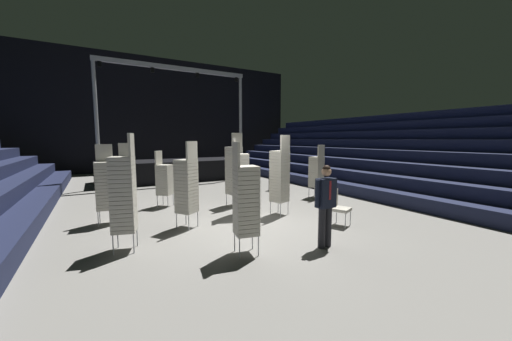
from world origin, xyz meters
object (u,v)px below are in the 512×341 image
object	(u,v)px
chair_stack_aisle_right	(125,174)
loose_chair_near_man	(339,205)
chair_stack_mid_left	(164,179)
chair_stack_aisle_left	(234,170)
chair_stack_front_right	(105,185)
equipment_road_case	(279,182)
chair_stack_mid_right	(123,193)
chair_stack_mid_centre	(246,199)
chair_stack_rear_centre	(316,171)
chair_stack_rear_left	(187,185)
man_with_tie	(326,201)
stage_riser	(174,168)
chair_stack_rear_right	(241,177)
chair_stack_front_left	(280,175)

from	to	relation	value
chair_stack_aisle_right	loose_chair_near_man	xyz separation A→B (m)	(4.64, -5.38, -0.53)
chair_stack_mid_left	chair_stack_aisle_left	size ratio (longest dim) A/B	0.76
chair_stack_front_right	equipment_road_case	size ratio (longest dim) A/B	2.37
chair_stack_mid_left	chair_stack_mid_right	bearing A→B (deg)	16.73
chair_stack_mid_centre	chair_stack_front_right	bearing A→B (deg)	-136.40
chair_stack_rear_centre	chair_stack_aisle_left	size ratio (longest dim) A/B	0.83
chair_stack_mid_left	chair_stack_rear_left	distance (m)	2.68
man_with_tie	chair_stack_rear_centre	distance (m)	5.21
chair_stack_front_right	chair_stack_aisle_left	bearing A→B (deg)	-170.42
equipment_road_case	loose_chair_near_man	distance (m)	5.45
chair_stack_mid_right	loose_chair_near_man	distance (m)	5.17
chair_stack_front_right	chair_stack_aisle_right	xyz separation A→B (m)	(0.68, 2.21, 0.00)
loose_chair_near_man	chair_stack_mid_left	bearing A→B (deg)	-74.85
stage_riser	chair_stack_mid_left	world-z (taller)	stage_riser
equipment_road_case	chair_stack_mid_right	bearing A→B (deg)	-147.42
chair_stack_rear_centre	loose_chair_near_man	xyz separation A→B (m)	(-1.94, -3.05, -0.49)
man_with_tie	loose_chair_near_man	size ratio (longest dim) A/B	1.85
chair_stack_rear_centre	equipment_road_case	distance (m)	2.27
stage_riser	chair_stack_front_right	xyz separation A→B (m)	(-3.53, -7.29, 0.42)
man_with_tie	chair_stack_rear_left	world-z (taller)	chair_stack_rear_left
chair_stack_mid_centre	chair_stack_rear_left	size ratio (longest dim) A/B	1.00
chair_stack_mid_right	chair_stack_mid_centre	world-z (taller)	chair_stack_mid_right
chair_stack_aisle_right	man_with_tie	bearing A→B (deg)	128.87
chair_stack_aisle_left	chair_stack_front_right	bearing A→B (deg)	173.76
chair_stack_rear_centre	equipment_road_case	world-z (taller)	chair_stack_rear_centre
chair_stack_front_right	chair_stack_mid_centre	world-z (taller)	chair_stack_mid_centre
man_with_tie	chair_stack_front_right	distance (m)	5.71
chair_stack_mid_right	chair_stack_rear_right	size ratio (longest dim) A/B	1.04
equipment_road_case	chair_stack_mid_centre	bearing A→B (deg)	-129.39
chair_stack_aisle_left	chair_stack_aisle_right	xyz separation A→B (m)	(-3.21, 1.98, -0.17)
chair_stack_front_right	chair_stack_mid_left	xyz separation A→B (m)	(1.79, 1.27, -0.13)
chair_stack_mid_left	chair_stack_aisle_left	bearing A→B (deg)	103.64
stage_riser	loose_chair_near_man	bearing A→B (deg)	-80.29
stage_riser	chair_stack_aisle_left	distance (m)	7.09
stage_riser	chair_stack_mid_left	size ratio (longest dim) A/B	4.08
stage_riser	chair_stack_rear_left	xyz separation A→B (m)	(-1.74, -8.68, 0.46)
chair_stack_aisle_right	chair_stack_mid_centre	bearing A→B (deg)	117.48
equipment_road_case	chair_stack_rear_left	bearing A→B (deg)	-146.50
chair_stack_front_right	chair_stack_rear_right	bearing A→B (deg)	170.24
chair_stack_front_left	chair_stack_aisle_left	distance (m)	1.87
loose_chair_near_man	chair_stack_front_left	bearing A→B (deg)	-89.12
chair_stack_rear_right	stage_riser	bearing A→B (deg)	-159.00
man_with_tie	chair_stack_front_right	bearing A→B (deg)	-48.72
equipment_road_case	chair_stack_front_left	bearing A→B (deg)	-124.03
chair_stack_front_left	chair_stack_mid_right	bearing A→B (deg)	171.95
chair_stack_rear_right	chair_stack_aisle_right	bearing A→B (deg)	-117.50
chair_stack_mid_left	chair_stack_front_left	bearing A→B (deg)	85.09
man_with_tie	chair_stack_aisle_right	bearing A→B (deg)	-65.14
chair_stack_rear_centre	chair_stack_aisle_right	xyz separation A→B (m)	(-6.58, 2.33, 0.04)
chair_stack_aisle_right	chair_stack_rear_right	bearing A→B (deg)	143.20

